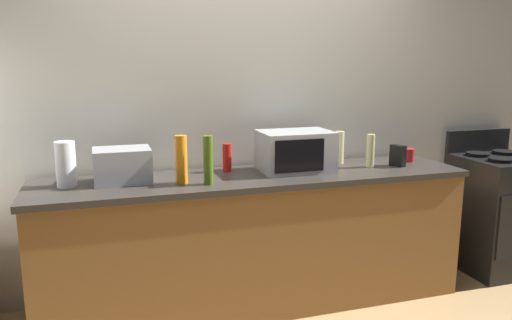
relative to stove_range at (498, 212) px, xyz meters
name	(u,v)px	position (x,y,z in m)	size (l,w,h in m)	color
back_wall	(239,101)	(-2.00, 0.41, 0.89)	(6.40, 0.10, 2.70)	beige
counter_run	(256,240)	(-2.00, 0.00, -0.01)	(2.84, 0.64, 0.90)	brown
stove_range	(498,212)	(0.00, 0.00, 0.00)	(0.60, 0.61, 1.08)	black
microwave	(295,151)	(-1.71, 0.05, 0.57)	(0.48, 0.35, 0.27)	#B7BABF
toaster_oven	(122,165)	(-2.84, 0.06, 0.54)	(0.34, 0.26, 0.21)	#B7BABF
paper_towel_roll	(66,164)	(-3.16, 0.05, 0.57)	(0.12, 0.12, 0.27)	white
cordless_phone	(398,156)	(-0.96, -0.03, 0.51)	(0.05, 0.11, 0.15)	black
bottle_hot_sauce	(227,157)	(-2.15, 0.17, 0.53)	(0.06, 0.06, 0.19)	red
bottle_hand_soap	(339,148)	(-1.31, 0.17, 0.56)	(0.07, 0.07, 0.24)	beige
bottle_dish_soap	(181,159)	(-2.50, -0.08, 0.59)	(0.07, 0.07, 0.29)	orange
bottle_vinegar	(370,151)	(-1.16, 0.00, 0.55)	(0.06, 0.06, 0.23)	beige
bottle_olive_oil	(208,160)	(-2.35, -0.15, 0.59)	(0.06, 0.06, 0.30)	#4C6B19
mug_red	(409,155)	(-0.79, 0.09, 0.49)	(0.08, 0.08, 0.10)	red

